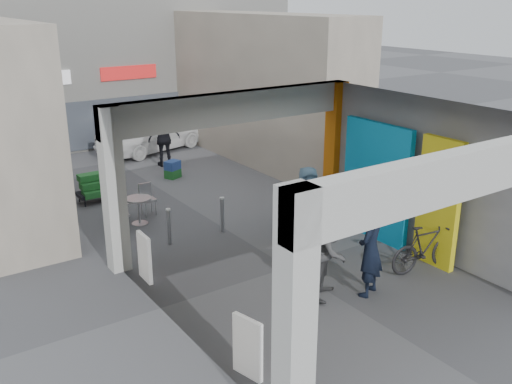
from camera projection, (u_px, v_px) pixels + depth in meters
ground at (288, 268)px, 12.21m from camera, size 90.00×90.00×0.00m
arcade_canopy at (338, 170)px, 11.11m from camera, size 6.40×6.45×6.40m
far_building at (69, 38)px, 21.86m from camera, size 18.00×4.08×8.00m
plaza_bldg_right at (262, 89)px, 19.66m from camera, size 2.00×9.00×5.00m
bollard_left at (169, 227)px, 13.23m from camera, size 0.09×0.09×0.87m
bollard_center at (222, 215)px, 13.94m from camera, size 0.09×0.09×0.88m
bollard_right at (286, 205)px, 14.74m from camera, size 0.09×0.09×0.82m
advert_board_near at (248, 347)px, 8.57m from camera, size 0.21×0.55×1.00m
advert_board_far at (145, 257)px, 11.53m from camera, size 0.11×0.55×1.00m
cafe_set at (131, 211)px, 14.64m from camera, size 1.38×1.12×0.84m
produce_stand at (99, 190)px, 16.11m from camera, size 1.21×0.65×0.79m
crate_stack at (173, 169)px, 18.19m from camera, size 0.55×0.50×0.56m
border_collie at (319, 250)px, 12.49m from camera, size 0.22×0.42×0.59m
man_with_dog at (371, 249)px, 10.84m from camera, size 0.81×0.69×1.89m
man_back_turned at (329, 250)px, 10.79m from camera, size 1.17×1.11×1.91m
man_elderly at (307, 205)px, 13.25m from camera, size 1.05×0.90×1.83m
man_crates at (164, 139)px, 19.30m from camera, size 1.16×0.58×1.90m
bicycle_front at (351, 218)px, 13.72m from camera, size 1.78×1.04×0.89m
bicycle_rear at (426, 248)px, 11.94m from camera, size 1.78×0.74×1.04m
white_van at (150, 133)px, 21.20m from camera, size 4.45×2.68×1.42m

